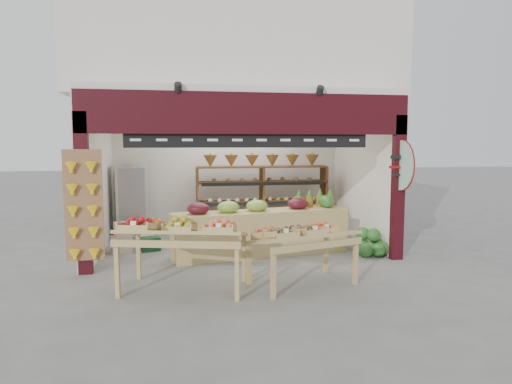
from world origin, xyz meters
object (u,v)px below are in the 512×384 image
at_px(display_table_left, 176,231).
at_px(display_table_right, 298,235).
at_px(refrigerator, 133,201).
at_px(watermelon_pile, 372,245).
at_px(back_shelving, 262,184).
at_px(mid_counter, 261,231).
at_px(cardboard_stack, 134,240).

height_order(display_table_left, display_table_right, display_table_left).
relative_size(refrigerator, watermelon_pile, 2.41).
distance_m(back_shelving, watermelon_pile, 3.03).
bearing_deg(mid_counter, cardboard_stack, 163.05).
relative_size(back_shelving, display_table_right, 1.76).
distance_m(mid_counter, display_table_left, 2.45).
bearing_deg(refrigerator, back_shelving, 0.31).
distance_m(cardboard_stack, mid_counter, 2.57).
bearing_deg(cardboard_stack, mid_counter, -16.95).
xyz_separation_m(display_table_right, watermelon_pile, (1.92, 1.59, -0.59)).
bearing_deg(display_table_right, mid_counter, 95.69).
distance_m(display_table_left, display_table_right, 1.82).
distance_m(back_shelving, cardboard_stack, 3.21).
bearing_deg(back_shelving, cardboard_stack, -158.03).
height_order(cardboard_stack, display_table_left, display_table_left).
height_order(refrigerator, display_table_right, refrigerator).
bearing_deg(cardboard_stack, back_shelving, 21.97).
bearing_deg(watermelon_pile, back_shelving, 127.31).
distance_m(refrigerator, watermelon_pile, 5.23).
relative_size(cardboard_stack, display_table_left, 0.50).
relative_size(mid_counter, display_table_right, 2.01).
xyz_separation_m(cardboard_stack, watermelon_pile, (4.56, -1.13, -0.04)).
xyz_separation_m(refrigerator, cardboard_stack, (0.10, -1.16, -0.64)).
height_order(refrigerator, cardboard_stack, refrigerator).
bearing_deg(watermelon_pile, display_table_right, -140.39).
bearing_deg(cardboard_stack, watermelon_pile, -13.87).
xyz_separation_m(refrigerator, display_table_left, (0.93, -3.72, 0.00)).
height_order(mid_counter, display_table_left, display_table_left).
bearing_deg(watermelon_pile, refrigerator, 153.80).
xyz_separation_m(back_shelving, refrigerator, (-2.93, 0.02, -0.34)).
relative_size(refrigerator, display_table_left, 0.87).
height_order(back_shelving, display_table_right, back_shelving).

